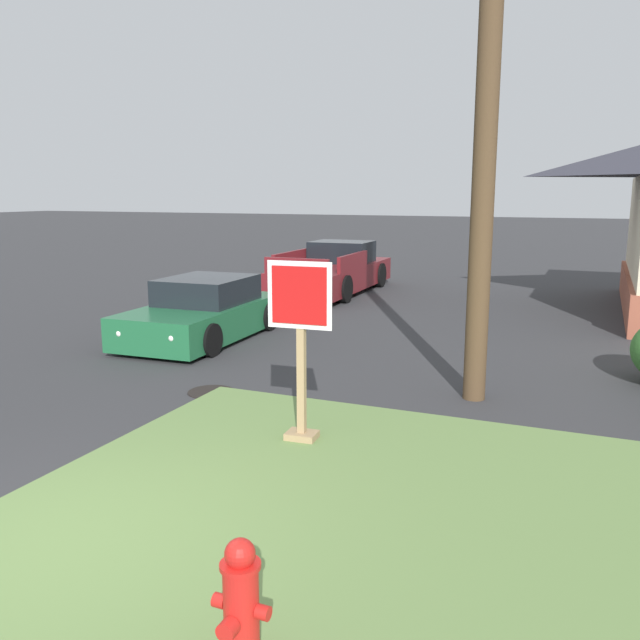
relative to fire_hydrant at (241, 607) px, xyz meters
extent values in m
plane|color=#333335|center=(-2.20, 0.65, -0.48)|extent=(160.00, 160.00, 0.00)
cube|color=#668447|center=(-0.28, 2.28, -0.44)|extent=(5.98, 5.66, 0.08)
cylinder|color=red|center=(0.00, 0.00, -0.03)|extent=(0.22, 0.22, 0.58)
cylinder|color=red|center=(0.00, 0.00, 0.28)|extent=(0.25, 0.25, 0.03)
sphere|color=red|center=(0.00, 0.00, 0.35)|extent=(0.19, 0.19, 0.19)
cube|color=red|center=(0.00, 0.00, 0.42)|extent=(0.04, 0.04, 0.04)
cylinder|color=red|center=(-0.15, 0.00, 0.00)|extent=(0.08, 0.09, 0.09)
cylinder|color=red|center=(0.15, 0.00, 0.00)|extent=(0.08, 0.09, 0.09)
cylinder|color=red|center=(0.00, -0.16, -0.05)|extent=(0.12, 0.09, 0.12)
cube|color=#A3845B|center=(-1.25, 3.64, 0.63)|extent=(0.10, 0.10, 2.05)
cube|color=#A3845B|center=(-1.25, 3.64, -0.36)|extent=(0.38, 0.30, 0.08)
cube|color=white|center=(-1.25, 3.59, 1.33)|extent=(0.77, 0.06, 0.77)
cube|color=red|center=(-1.25, 3.57, 1.33)|extent=(0.66, 0.06, 0.66)
cylinder|color=black|center=(-3.38, 5.02, -0.47)|extent=(0.70, 0.70, 0.02)
cube|color=#1E6038|center=(-5.51, 8.13, -0.07)|extent=(1.99, 4.09, 0.64)
cube|color=black|center=(-5.52, 8.33, 0.49)|extent=(1.65, 1.91, 0.56)
cylinder|color=black|center=(-4.60, 6.92, -0.17)|extent=(0.25, 0.63, 0.62)
cylinder|color=black|center=(-6.32, 6.85, -0.17)|extent=(0.25, 0.63, 0.62)
cylinder|color=black|center=(-4.70, 9.41, -0.17)|extent=(0.25, 0.63, 0.62)
cylinder|color=black|center=(-6.42, 9.34, -0.17)|extent=(0.25, 0.63, 0.62)
sphere|color=white|center=(-4.88, 6.19, -0.01)|extent=(0.14, 0.14, 0.14)
sphere|color=red|center=(-5.04, 10.12, -0.01)|extent=(0.12, 0.12, 0.12)
sphere|color=white|center=(-5.98, 6.15, -0.01)|extent=(0.14, 0.14, 0.14)
sphere|color=red|center=(-6.14, 10.07, -0.01)|extent=(0.12, 0.12, 0.12)
cube|color=maroon|center=(-5.45, 15.12, 0.02)|extent=(2.14, 5.56, 0.68)
cube|color=black|center=(-5.47, 15.89, 0.66)|extent=(1.80, 1.47, 0.68)
cube|color=maroon|center=(-6.39, 14.13, 0.58)|extent=(0.15, 2.32, 0.44)
cube|color=maroon|center=(-4.48, 14.17, 0.58)|extent=(0.15, 2.32, 0.44)
cube|color=maroon|center=(-5.39, 12.41, 0.58)|extent=(1.81, 0.14, 0.44)
cylinder|color=black|center=(-6.44, 16.75, -0.10)|extent=(0.28, 0.77, 0.76)
cylinder|color=black|center=(-4.55, 16.79, -0.10)|extent=(0.28, 0.77, 0.76)
cylinder|color=black|center=(-6.36, 13.44, -0.10)|extent=(0.28, 0.77, 0.76)
cylinder|color=black|center=(-4.47, 13.48, -0.10)|extent=(0.28, 0.77, 0.76)
cylinder|color=#4C3823|center=(0.31, 6.27, 4.61)|extent=(0.32, 0.32, 10.17)
camera|label=1|loc=(1.85, -3.14, 2.48)|focal=37.18mm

